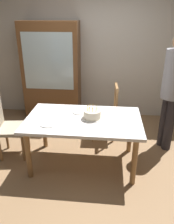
{
  "coord_description": "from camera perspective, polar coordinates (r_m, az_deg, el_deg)",
  "views": [
    {
      "loc": [
        0.33,
        -2.71,
        2.04
      ],
      "look_at": [
        0.05,
        0.0,
        0.82
      ],
      "focal_mm": 35.97,
      "sensor_mm": 36.0,
      "label": 1
    }
  ],
  "objects": [
    {
      "name": "ground",
      "position": [
        3.41,
        -0.86,
        -12.66
      ],
      "size": [
        6.4,
        6.4,
        0.0
      ],
      "primitive_type": "plane",
      "color": "#93704C"
    },
    {
      "name": "back_wall",
      "position": [
        4.63,
        1.82,
        14.88
      ],
      "size": [
        6.4,
        0.1,
        2.6
      ],
      "primitive_type": "cube",
      "color": "beige",
      "rests_on": "ground"
    },
    {
      "name": "dining_table",
      "position": [
        3.07,
        -0.93,
        -3.14
      ],
      "size": [
        1.56,
        0.95,
        0.72
      ],
      "color": "white",
      "rests_on": "ground"
    },
    {
      "name": "birthday_cake",
      "position": [
        3.02,
        1.33,
        -0.65
      ],
      "size": [
        0.28,
        0.28,
        0.19
      ],
      "color": "silver",
      "rests_on": "dining_table"
    },
    {
      "name": "plate_near_celebrant",
      "position": [
        2.92,
        -9.83,
        -2.98
      ],
      "size": [
        0.22,
        0.22,
        0.01
      ],
      "primitive_type": "cylinder",
      "color": "white",
      "rests_on": "dining_table"
    },
    {
      "name": "plate_far_side",
      "position": [
        3.23,
        -1.86,
        0.11
      ],
      "size": [
        0.22,
        0.22,
        0.01
      ],
      "primitive_type": "cylinder",
      "color": "white",
      "rests_on": "dining_table"
    },
    {
      "name": "fork_near_celebrant",
      "position": [
        2.99,
        -12.69,
        -2.69
      ],
      "size": [
        0.18,
        0.06,
        0.01
      ],
      "primitive_type": "cube",
      "rotation": [
        0.0,
        0.0,
        0.23
      ],
      "color": "silver",
      "rests_on": "dining_table"
    },
    {
      "name": "fork_far_side",
      "position": [
        3.25,
        -4.68,
        0.11
      ],
      "size": [
        0.18,
        0.06,
        0.01
      ],
      "primitive_type": "cube",
      "rotation": [
        0.0,
        0.0,
        -0.25
      ],
      "color": "silver",
      "rests_on": "dining_table"
    },
    {
      "name": "fork_near_guest",
      "position": [
        2.84,
        4.78,
        -3.63
      ],
      "size": [
        0.18,
        0.04,
        0.01
      ],
      "primitive_type": "cube",
      "rotation": [
        0.0,
        0.0,
        -0.12
      ],
      "color": "silver",
      "rests_on": "dining_table"
    },
    {
      "name": "chair_spindle_back",
      "position": [
        3.85,
        4.64,
        -0.27
      ],
      "size": [
        0.46,
        0.46,
        0.95
      ],
      "color": "beige",
      "rests_on": "ground"
    },
    {
      "name": "chair_upholstered",
      "position": [
        3.52,
        -19.97,
        -2.82
      ],
      "size": [
        0.5,
        0.5,
        0.95
      ],
      "color": "tan",
      "rests_on": "ground"
    },
    {
      "name": "person_guest",
      "position": [
        3.57,
        20.89,
        5.74
      ],
      "size": [
        0.32,
        0.32,
        1.77
      ],
      "color": "#262328",
      "rests_on": "ground"
    },
    {
      "name": "china_cabinet",
      "position": [
        4.55,
        -8.95,
        9.97
      ],
      "size": [
        1.1,
        0.45,
        1.9
      ],
      "color": "brown",
      "rests_on": "ground"
    }
  ]
}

